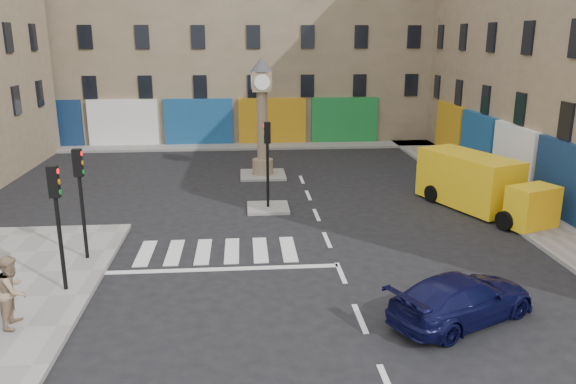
{
  "coord_description": "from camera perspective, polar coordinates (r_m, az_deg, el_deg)",
  "views": [
    {
      "loc": [
        -3.02,
        -15.35,
        7.34
      ],
      "look_at": [
        -1.48,
        3.59,
        2.0
      ],
      "focal_mm": 35.0,
      "sensor_mm": 36.0,
      "label": 1
    }
  ],
  "objects": [
    {
      "name": "ground",
      "position": [
        17.28,
        5.96,
        -9.53
      ],
      "size": [
        120.0,
        120.0,
        0.0
      ],
      "primitive_type": "plane",
      "color": "black",
      "rests_on": "ground"
    },
    {
      "name": "sidewalk_right",
      "position": [
        28.86,
        19.5,
        0.19
      ],
      "size": [
        2.6,
        30.0,
        0.15
      ],
      "primitive_type": "cube",
      "color": "gray",
      "rests_on": "ground"
    },
    {
      "name": "sidewalk_far",
      "position": [
        38.26,
        -6.04,
        4.66
      ],
      "size": [
        32.0,
        2.4,
        0.15
      ],
      "primitive_type": "cube",
      "color": "gray",
      "rests_on": "ground"
    },
    {
      "name": "island_near",
      "position": [
        24.48,
        -2.04,
        -1.62
      ],
      "size": [
        1.8,
        1.8,
        0.12
      ],
      "primitive_type": "cube",
      "color": "gray",
      "rests_on": "ground"
    },
    {
      "name": "island_far",
      "position": [
        30.25,
        -2.57,
        1.76
      ],
      "size": [
        2.4,
        2.4,
        0.12
      ],
      "primitive_type": "cube",
      "color": "gray",
      "rests_on": "ground"
    },
    {
      "name": "building_far",
      "position": [
        43.37,
        -6.21,
        17.14
      ],
      "size": [
        32.0,
        10.0,
        17.0
      ],
      "primitive_type": "cube",
      "color": "#8D785E",
      "rests_on": "ground"
    },
    {
      "name": "traffic_light_left_near",
      "position": [
        17.09,
        -22.44,
        -1.56
      ],
      "size": [
        0.28,
        0.22,
        3.7
      ],
      "color": "black",
      "rests_on": "sidewalk_left"
    },
    {
      "name": "traffic_light_left_far",
      "position": [
        19.29,
        -20.36,
        0.54
      ],
      "size": [
        0.28,
        0.22,
        3.7
      ],
      "color": "black",
      "rests_on": "sidewalk_left"
    },
    {
      "name": "traffic_light_island",
      "position": [
        23.85,
        -2.1,
        4.2
      ],
      "size": [
        0.28,
        0.22,
        3.7
      ],
      "color": "black",
      "rests_on": "island_near"
    },
    {
      "name": "clock_pillar",
      "position": [
        29.6,
        -2.65,
        8.32
      ],
      "size": [
        1.2,
        1.2,
        6.1
      ],
      "color": "#937E60",
      "rests_on": "island_far"
    },
    {
      "name": "navy_sedan",
      "position": [
        15.75,
        17.29,
        -10.27
      ],
      "size": [
        4.69,
        3.55,
        1.26
      ],
      "primitive_type": "imported",
      "rotation": [
        0.0,
        0.0,
        2.04
      ],
      "color": "black",
      "rests_on": "ground"
    },
    {
      "name": "yellow_van",
      "position": [
        25.41,
        18.81,
        0.76
      ],
      "size": [
        4.1,
        6.66,
        2.33
      ],
      "rotation": [
        0.0,
        0.0,
        0.37
      ],
      "color": "yellow",
      "rests_on": "ground"
    },
    {
      "name": "pedestrian_tan",
      "position": [
        16.02,
        -26.18,
        -8.99
      ],
      "size": [
        0.73,
        0.93,
        1.88
      ],
      "primitive_type": "imported",
      "rotation": [
        0.0,
        0.0,
        1.59
      ],
      "color": "#9A7C5E",
      "rests_on": "sidewalk_left"
    }
  ]
}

